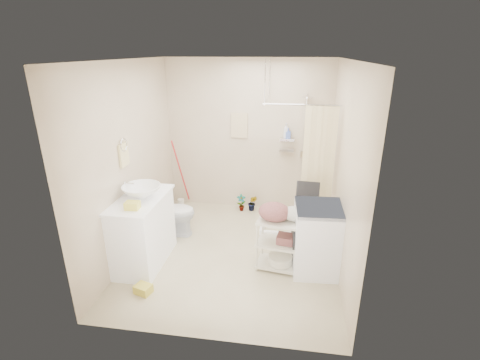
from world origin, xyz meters
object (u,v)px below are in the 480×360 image
object	(u,v)px
vanity	(142,231)
toilet	(171,212)
laundry_rack	(281,240)
washing_machine	(318,239)

from	to	relation	value
vanity	toilet	world-z (taller)	vanity
toilet	laundry_rack	world-z (taller)	laundry_rack
laundry_rack	washing_machine	bearing A→B (deg)	14.15
vanity	toilet	bearing A→B (deg)	81.81
washing_machine	laundry_rack	distance (m)	0.47
toilet	laundry_rack	distance (m)	1.84
washing_machine	laundry_rack	xyz separation A→B (m)	(-0.47, -0.05, -0.03)
toilet	washing_machine	bearing A→B (deg)	-110.02
vanity	toilet	size ratio (longest dim) A/B	1.43
toilet	vanity	bearing A→B (deg)	167.44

